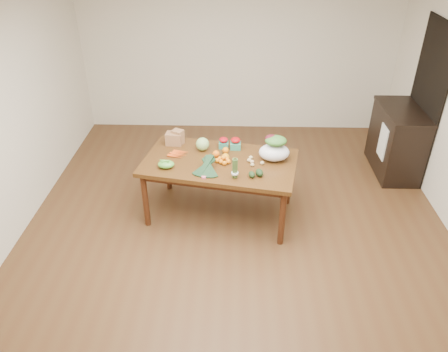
{
  "coord_description": "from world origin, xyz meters",
  "views": [
    {
      "loc": [
        -0.02,
        -3.89,
        3.27
      ],
      "look_at": [
        -0.14,
        0.0,
        0.84
      ],
      "focal_mm": 35.0,
      "sensor_mm": 36.0,
      "label": 1
    }
  ],
  "objects_px": {
    "cabbage": "(203,144)",
    "mandarin_cluster": "(223,159)",
    "salad_bag": "(274,149)",
    "cabinet": "(396,141)",
    "kale_bunch": "(206,167)",
    "asparagus_bundle": "(235,168)",
    "dining_table": "(220,188)",
    "paper_bag": "(174,137)"
  },
  "relations": [
    {
      "from": "paper_bag",
      "to": "cabbage",
      "type": "xyz_separation_m",
      "value": [
        0.36,
        -0.14,
        -0.01
      ]
    },
    {
      "from": "salad_bag",
      "to": "kale_bunch",
      "type": "bearing_deg",
      "value": -157.19
    },
    {
      "from": "cabinet",
      "to": "mandarin_cluster",
      "type": "height_order",
      "value": "cabinet"
    },
    {
      "from": "cabbage",
      "to": "mandarin_cluster",
      "type": "xyz_separation_m",
      "value": [
        0.26,
        -0.28,
        -0.04
      ]
    },
    {
      "from": "mandarin_cluster",
      "to": "paper_bag",
      "type": "bearing_deg",
      "value": 145.6
    },
    {
      "from": "cabbage",
      "to": "salad_bag",
      "type": "relative_size",
      "value": 0.45
    },
    {
      "from": "paper_bag",
      "to": "cabbage",
      "type": "bearing_deg",
      "value": -21.56
    },
    {
      "from": "cabbage",
      "to": "mandarin_cluster",
      "type": "bearing_deg",
      "value": -47.43
    },
    {
      "from": "cabinet",
      "to": "mandarin_cluster",
      "type": "xyz_separation_m",
      "value": [
        -2.38,
        -1.14,
        0.32
      ]
    },
    {
      "from": "dining_table",
      "to": "salad_bag",
      "type": "height_order",
      "value": "salad_bag"
    },
    {
      "from": "cabinet",
      "to": "salad_bag",
      "type": "bearing_deg",
      "value": -149.14
    },
    {
      "from": "asparagus_bundle",
      "to": "dining_table",
      "type": "bearing_deg",
      "value": 126.47
    },
    {
      "from": "dining_table",
      "to": "asparagus_bundle",
      "type": "xyz_separation_m",
      "value": [
        0.18,
        -0.37,
        0.5
      ]
    },
    {
      "from": "cabinet",
      "to": "mandarin_cluster",
      "type": "relative_size",
      "value": 5.67
    },
    {
      "from": "dining_table",
      "to": "cabinet",
      "type": "height_order",
      "value": "cabinet"
    },
    {
      "from": "dining_table",
      "to": "mandarin_cluster",
      "type": "xyz_separation_m",
      "value": [
        0.04,
        -0.03,
        0.42
      ]
    },
    {
      "from": "cabinet",
      "to": "asparagus_bundle",
      "type": "distance_m",
      "value": 2.72
    },
    {
      "from": "dining_table",
      "to": "cabbage",
      "type": "xyz_separation_m",
      "value": [
        -0.21,
        0.26,
        0.45
      ]
    },
    {
      "from": "dining_table",
      "to": "kale_bunch",
      "type": "relative_size",
      "value": 4.37
    },
    {
      "from": "mandarin_cluster",
      "to": "salad_bag",
      "type": "height_order",
      "value": "salad_bag"
    },
    {
      "from": "dining_table",
      "to": "mandarin_cluster",
      "type": "height_order",
      "value": "mandarin_cluster"
    },
    {
      "from": "asparagus_bundle",
      "to": "cabbage",
      "type": "bearing_deg",
      "value": 132.82
    },
    {
      "from": "kale_bunch",
      "to": "cabinet",
      "type": "bearing_deg",
      "value": 39.27
    },
    {
      "from": "dining_table",
      "to": "cabinet",
      "type": "distance_m",
      "value": 2.67
    },
    {
      "from": "cabinet",
      "to": "paper_bag",
      "type": "height_order",
      "value": "cabinet"
    },
    {
      "from": "cabinet",
      "to": "salad_bag",
      "type": "relative_size",
      "value": 2.89
    },
    {
      "from": "cabinet",
      "to": "dining_table",
      "type": "bearing_deg",
      "value": -155.28
    },
    {
      "from": "dining_table",
      "to": "cabbage",
      "type": "distance_m",
      "value": 0.56
    },
    {
      "from": "cabinet",
      "to": "kale_bunch",
      "type": "distance_m",
      "value": 2.94
    },
    {
      "from": "paper_bag",
      "to": "kale_bunch",
      "type": "bearing_deg",
      "value": -57.2
    },
    {
      "from": "dining_table",
      "to": "cabinet",
      "type": "bearing_deg",
      "value": 35.42
    },
    {
      "from": "dining_table",
      "to": "paper_bag",
      "type": "relative_size",
      "value": 6.78
    },
    {
      "from": "cabbage",
      "to": "salad_bag",
      "type": "height_order",
      "value": "salad_bag"
    },
    {
      "from": "paper_bag",
      "to": "cabbage",
      "type": "height_order",
      "value": "paper_bag"
    },
    {
      "from": "paper_bag",
      "to": "mandarin_cluster",
      "type": "relative_size",
      "value": 1.43
    },
    {
      "from": "cabinet",
      "to": "cabbage",
      "type": "relative_size",
      "value": 6.41
    },
    {
      "from": "kale_bunch",
      "to": "asparagus_bundle",
      "type": "bearing_deg",
      "value": -5.45
    },
    {
      "from": "kale_bunch",
      "to": "salad_bag",
      "type": "relative_size",
      "value": 1.13
    },
    {
      "from": "cabinet",
      "to": "asparagus_bundle",
      "type": "xyz_separation_m",
      "value": [
        -2.24,
        -1.49,
        0.4
      ]
    },
    {
      "from": "cabinet",
      "to": "salad_bag",
      "type": "xyz_separation_m",
      "value": [
        -1.8,
        -1.07,
        0.42
      ]
    },
    {
      "from": "dining_table",
      "to": "paper_bag",
      "type": "height_order",
      "value": "paper_bag"
    },
    {
      "from": "paper_bag",
      "to": "salad_bag",
      "type": "height_order",
      "value": "salad_bag"
    }
  ]
}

